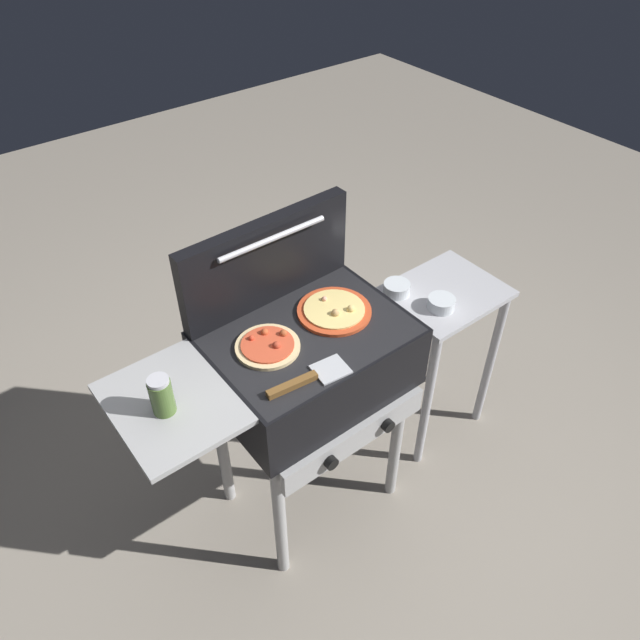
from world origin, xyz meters
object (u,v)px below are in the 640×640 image
Objects in this scene: sauce_jar at (161,395)px; prep_table at (438,332)px; topping_bowl_near at (441,304)px; spatula at (308,378)px; pizza_pepperoni at (268,345)px; grill at (306,366)px; topping_bowl_far at (397,289)px; pizza_cheese at (335,311)px.

sauce_jar is 1.24m from prep_table.
prep_table is at bearing 33.66° from topping_bowl_near.
topping_bowl_near is at bearing -146.34° from prep_table.
spatula is 2.60× the size of topping_bowl_near.
prep_table is at bearing -0.97° from pizza_pepperoni.
pizza_pepperoni reaches higher than grill.
pizza_pepperoni is 0.19m from spatula.
grill is 9.39× the size of topping_bowl_far.
spatula is at bearing -142.77° from pizza_cheese.
topping_bowl_far is at bearing 112.54° from topping_bowl_near.
pizza_pepperoni is 0.73m from topping_bowl_near.
grill is at bearing -179.63° from prep_table.
grill reaches higher than topping_bowl_far.
pizza_pepperoni is 1.63× the size of sauce_jar.
spatula is (-0.25, -0.19, -0.00)m from pizza_cheese.
grill is at bearing 1.76° from sauce_jar.
pizza_cheese is (0.27, 0.00, -0.00)m from pizza_pepperoni.
topping_bowl_near is at bearing -5.90° from pizza_pepperoni.
pizza_cheese reaches higher than prep_table.
pizza_pepperoni is at bearing 94.83° from spatula.
spatula is at bearing -21.76° from sauce_jar.
grill is 0.25m from spatula.
topping_bowl_near is at bearing -9.95° from pizza_cheese.
prep_table is (1.17, 0.02, -0.43)m from sauce_jar.
sauce_jar reaches higher than pizza_pepperoni.
topping_bowl_far reaches higher than prep_table.
pizza_cheese is at bearing 178.04° from prep_table.
pizza_cheese reaches higher than pizza_pepperoni.
grill reaches higher than topping_bowl_near.
sauce_jar reaches higher than prep_table.
grill is 7.81× the size of sauce_jar.
grill reaches higher than prep_table.
spatula is 0.70m from topping_bowl_far.
grill is at bearing -167.90° from topping_bowl_far.
sauce_jar is at bearing -174.81° from pizza_pepperoni.
topping_bowl_far is (1.01, 0.13, -0.20)m from sauce_jar.
pizza_pepperoni is 0.76× the size of spatula.
grill is at bearing -170.67° from pizza_cheese.
grill is 9.45× the size of topping_bowl_near.
spatula is 0.72m from topping_bowl_near.
sauce_jar is at bearing -178.24° from grill.
prep_table is 0.30m from topping_bowl_far.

